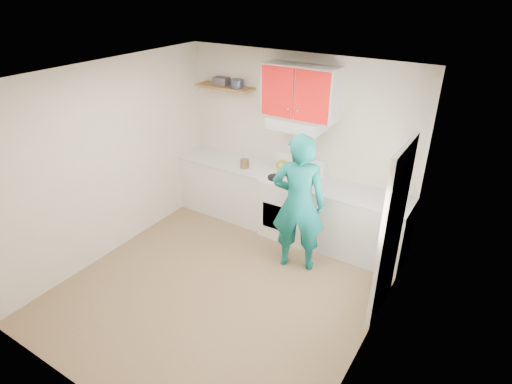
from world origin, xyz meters
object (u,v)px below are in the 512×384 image
Objects in this scene: stove at (290,206)px; kettle at (283,166)px; crock at (244,164)px; tin at (237,84)px; person at (299,204)px.

kettle is at bearing 149.50° from stove.
crock is (-0.55, -0.19, -0.03)m from kettle.
stove is 1.94m from tin.
person is (1.21, -0.59, -0.04)m from crock.
tin is 2.06m from person.
crock is at bearing -41.04° from tin.
crock is (-0.75, -0.07, 0.52)m from stove.
kettle is 1.35× the size of crock.
person is (0.66, -0.78, -0.08)m from kettle.
person is (0.46, -0.66, 0.47)m from stove.
tin is at bearing -48.65° from person.
person is at bearing -29.21° from tin.
stove is 5.93× the size of crock.
stove is at bearing 5.35° from crock.
crock reaches higher than stove.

